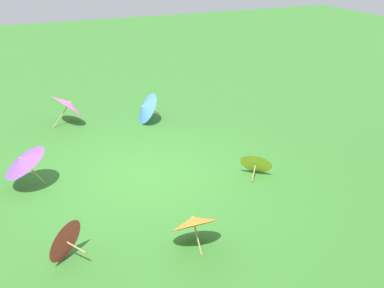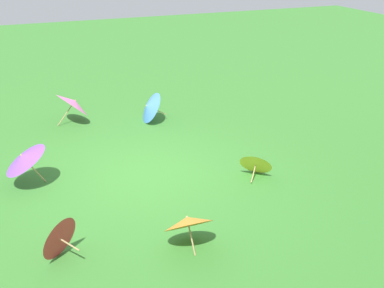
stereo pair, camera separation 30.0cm
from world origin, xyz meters
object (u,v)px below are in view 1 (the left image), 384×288
object	(u,v)px
parasol_purple_0	(23,160)
parasol_pink_0	(69,104)
parasol_yellow_0	(256,161)
parasol_blue_1	(145,107)
parasol_red_0	(62,239)
parasol_orange_1	(194,222)

from	to	relation	value
parasol_purple_0	parasol_pink_0	xyz separation A→B (m)	(-1.43, -3.12, -0.05)
parasol_pink_0	parasol_yellow_0	bearing A→B (deg)	122.88
parasol_yellow_0	parasol_pink_0	bearing A→B (deg)	-57.12
parasol_purple_0	parasol_blue_1	bearing A→B (deg)	-142.81
parasol_red_0	parasol_blue_1	distance (m)	5.79
parasol_purple_0	parasol_pink_0	distance (m)	3.43
parasol_orange_1	parasol_pink_0	bearing A→B (deg)	-83.17
parasol_pink_0	parasol_purple_0	bearing A→B (deg)	65.31
parasol_purple_0	parasol_blue_1	xyz separation A→B (m)	(-3.22, -2.44, -0.18)
parasol_red_0	parasol_orange_1	distance (m)	1.96
parasol_red_0	parasol_pink_0	distance (m)	5.77
parasol_yellow_0	parasol_orange_1	bearing A→B (deg)	38.42
parasol_red_0	parasol_blue_1	world-z (taller)	parasol_blue_1
parasol_yellow_0	parasol_blue_1	size ratio (longest dim) A/B	0.95
parasol_orange_1	parasol_blue_1	xyz separation A→B (m)	(-1.06, -5.42, -0.02)
parasol_yellow_0	parasol_red_0	distance (m)	4.21
parasol_yellow_0	parasol_red_0	world-z (taller)	parasol_red_0
parasol_purple_0	parasol_blue_1	size ratio (longest dim) A/B	1.05
parasol_blue_1	parasol_red_0	bearing A→B (deg)	59.22
parasol_purple_0	parasol_orange_1	bearing A→B (deg)	125.98
parasol_yellow_0	parasol_orange_1	distance (m)	2.71
parasol_purple_0	parasol_red_0	bearing A→B (deg)	95.83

